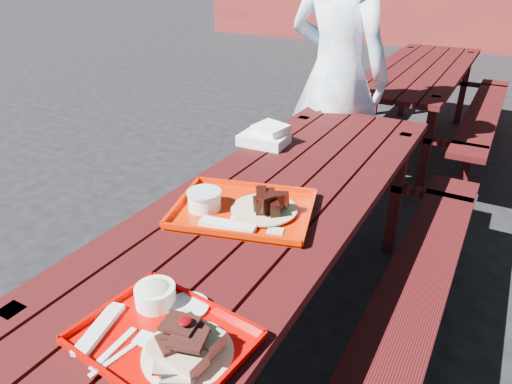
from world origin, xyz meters
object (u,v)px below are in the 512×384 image
picnic_table_near (273,233)px  picnic_table_far (417,88)px  person (337,75)px  near_tray (168,328)px  far_tray (241,208)px

picnic_table_near → picnic_table_far: (0.00, 2.80, 0.00)m
picnic_table_far → person: person is taller
picnic_table_near → near_tray: near_tray is taller
picnic_table_far → far_tray: bearing=-90.6°
person → far_tray: bearing=107.3°
picnic_table_far → far_tray: size_ratio=4.11×
picnic_table_near → near_tray: (0.14, -0.83, 0.22)m
near_tray → person: bearing=99.9°
picnic_table_near → person: size_ratio=1.28×
far_tray → near_tray: bearing=-75.1°
far_tray → person: 1.54m
far_tray → person: bearing=97.8°
far_tray → picnic_table_far: bearing=89.4°
near_tray → far_tray: size_ratio=0.75×
far_tray → picnic_table_near: bearing=82.1°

